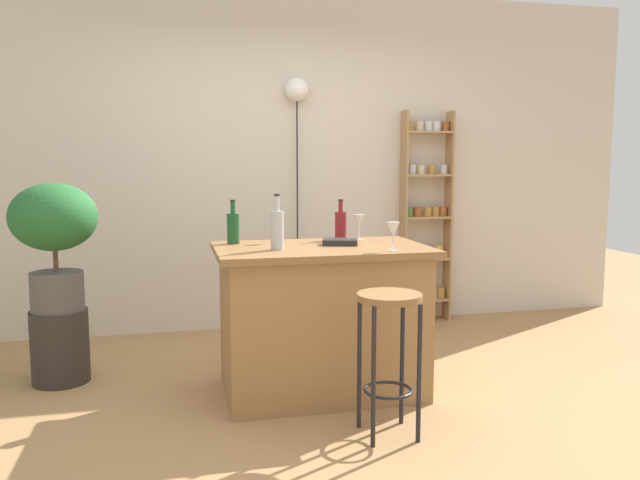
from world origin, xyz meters
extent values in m
plane|color=#A37A4C|center=(0.00, 0.00, 0.00)|extent=(12.00, 12.00, 0.00)
cube|color=beige|center=(0.00, 1.95, 1.40)|extent=(6.40, 0.10, 2.80)
cube|color=#9E7042|center=(0.00, 0.30, 0.43)|extent=(1.16, 0.72, 0.85)
cube|color=olive|center=(0.00, 0.30, 0.87)|extent=(1.26, 0.79, 0.04)
cylinder|color=black|center=(0.07, -0.51, 0.35)|extent=(0.02, 0.02, 0.70)
cylinder|color=black|center=(0.30, -0.51, 0.35)|extent=(0.02, 0.02, 0.70)
cylinder|color=black|center=(0.07, -0.27, 0.35)|extent=(0.02, 0.02, 0.70)
cylinder|color=black|center=(0.30, -0.27, 0.35)|extent=(0.02, 0.02, 0.70)
torus|color=black|center=(0.19, -0.39, 0.24)|extent=(0.26, 0.26, 0.02)
cylinder|color=olive|center=(0.19, -0.39, 0.72)|extent=(0.33, 0.33, 0.03)
cube|color=#A87F51|center=(1.09, 1.80, 0.91)|extent=(0.02, 0.16, 1.83)
cube|color=#A87F51|center=(1.51, 1.80, 0.91)|extent=(0.02, 0.16, 1.83)
cube|color=#A87F51|center=(1.30, 1.80, 0.18)|extent=(0.40, 0.16, 0.02)
cylinder|color=#994C23|center=(1.13, 1.81, 0.24)|extent=(0.07, 0.07, 0.10)
cylinder|color=#AD7A38|center=(1.21, 1.80, 0.24)|extent=(0.07, 0.07, 0.10)
cylinder|color=beige|center=(1.29, 1.80, 0.24)|extent=(0.07, 0.07, 0.10)
cylinder|color=silver|center=(1.37, 1.80, 0.24)|extent=(0.07, 0.07, 0.10)
cylinder|color=#AD7A38|center=(1.45, 1.80, 0.24)|extent=(0.07, 0.07, 0.10)
cube|color=#A87F51|center=(1.30, 1.80, 0.55)|extent=(0.40, 0.16, 0.02)
cylinder|color=beige|center=(1.17, 1.79, 0.61)|extent=(0.08, 0.08, 0.10)
cylinder|color=brown|center=(1.30, 1.80, 0.61)|extent=(0.08, 0.08, 0.10)
cylinder|color=gold|center=(1.43, 1.80, 0.61)|extent=(0.08, 0.08, 0.10)
cube|color=#A87F51|center=(1.30, 1.80, 0.91)|extent=(0.40, 0.16, 0.02)
cylinder|color=#4C7033|center=(1.13, 1.79, 0.96)|extent=(0.07, 0.07, 0.08)
cylinder|color=#994C23|center=(1.21, 1.80, 0.96)|extent=(0.07, 0.07, 0.08)
cylinder|color=#AD7A38|center=(1.31, 1.79, 0.96)|extent=(0.07, 0.07, 0.08)
cylinder|color=#AD7A38|center=(1.38, 1.81, 0.96)|extent=(0.07, 0.07, 0.08)
cylinder|color=#994C23|center=(1.46, 1.81, 0.96)|extent=(0.07, 0.07, 0.08)
cube|color=#A87F51|center=(1.30, 1.80, 1.28)|extent=(0.40, 0.16, 0.02)
cylinder|color=silver|center=(1.16, 1.79, 1.33)|extent=(0.06, 0.06, 0.08)
cylinder|color=beige|center=(1.24, 1.80, 1.33)|extent=(0.06, 0.06, 0.08)
cylinder|color=#AD7A38|center=(1.34, 1.80, 1.33)|extent=(0.06, 0.06, 0.08)
cylinder|color=silver|center=(1.45, 1.80, 1.33)|extent=(0.06, 0.06, 0.08)
cube|color=#A87F51|center=(1.30, 1.80, 1.65)|extent=(0.40, 0.16, 0.02)
cylinder|color=#AD7A38|center=(1.13, 1.81, 1.70)|extent=(0.07, 0.07, 0.08)
cylinder|color=beige|center=(1.23, 1.81, 1.70)|extent=(0.07, 0.07, 0.08)
cylinder|color=silver|center=(1.31, 1.81, 1.70)|extent=(0.07, 0.07, 0.08)
cylinder|color=silver|center=(1.37, 1.80, 1.70)|extent=(0.07, 0.07, 0.08)
cylinder|color=#994C23|center=(1.46, 1.81, 1.70)|extent=(0.07, 0.07, 0.08)
cylinder|color=#2D2823|center=(-1.58, 0.84, 0.23)|extent=(0.35, 0.35, 0.46)
cylinder|color=#514C47|center=(-1.58, 0.84, 0.59)|extent=(0.32, 0.32, 0.25)
cylinder|color=brown|center=(-1.58, 0.84, 0.79)|extent=(0.03, 0.03, 0.16)
ellipsoid|color=#23602D|center=(-1.58, 0.84, 1.06)|extent=(0.53, 0.48, 0.42)
cylinder|color=maroon|center=(0.20, 0.59, 0.98)|extent=(0.07, 0.07, 0.18)
cylinder|color=maroon|center=(0.20, 0.59, 1.11)|extent=(0.03, 0.03, 0.07)
cylinder|color=black|center=(0.20, 0.59, 1.15)|extent=(0.03, 0.03, 0.01)
cylinder|color=#194C23|center=(-0.50, 0.54, 0.99)|extent=(0.08, 0.08, 0.19)
cylinder|color=#194C23|center=(-0.50, 0.54, 1.12)|extent=(0.03, 0.03, 0.07)
cylinder|color=black|center=(-0.50, 0.54, 1.16)|extent=(0.03, 0.03, 0.01)
cylinder|color=#B2B2B7|center=(-0.28, 0.21, 1.01)|extent=(0.08, 0.08, 0.22)
cylinder|color=#B2B2B7|center=(-0.28, 0.21, 1.16)|extent=(0.03, 0.03, 0.09)
cylinder|color=black|center=(-0.28, 0.21, 1.21)|extent=(0.03, 0.03, 0.01)
cylinder|color=silver|center=(-0.23, 0.53, 0.90)|extent=(0.06, 0.06, 0.00)
cylinder|color=silver|center=(-0.23, 0.53, 0.94)|extent=(0.01, 0.01, 0.07)
cone|color=silver|center=(-0.23, 0.53, 1.02)|extent=(0.07, 0.07, 0.08)
cylinder|color=silver|center=(0.35, 0.02, 0.90)|extent=(0.06, 0.06, 0.00)
cylinder|color=silver|center=(0.35, 0.02, 0.94)|extent=(0.01, 0.01, 0.07)
cone|color=silver|center=(0.35, 0.02, 1.02)|extent=(0.07, 0.07, 0.08)
cylinder|color=silver|center=(0.31, 0.54, 0.90)|extent=(0.06, 0.06, 0.00)
cylinder|color=silver|center=(0.31, 0.54, 0.94)|extent=(0.01, 0.01, 0.07)
cone|color=silver|center=(0.31, 0.54, 1.02)|extent=(0.07, 0.07, 0.08)
cube|color=black|center=(0.13, 0.34, 0.91)|extent=(0.24, 0.20, 0.03)
cylinder|color=black|center=(0.16, 1.84, 0.99)|extent=(0.01, 0.01, 1.98)
sphere|color=white|center=(0.16, 1.84, 1.98)|extent=(0.19, 0.19, 0.19)
camera|label=1|loc=(-0.87, -3.34, 1.39)|focal=35.59mm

